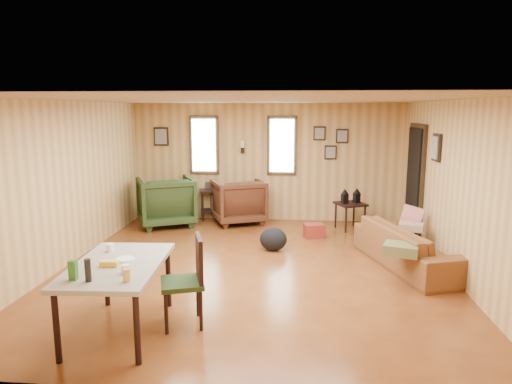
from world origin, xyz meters
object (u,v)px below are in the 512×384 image
(recliner_brown, at_px, (238,199))
(recliner_green, at_px, (166,199))
(end_table, at_px, (214,198))
(side_table, at_px, (351,202))
(dining_table, at_px, (117,270))
(sofa, at_px, (411,239))

(recliner_brown, bearing_deg, recliner_green, -9.70)
(end_table, bearing_deg, side_table, -13.57)
(dining_table, bearing_deg, side_table, 53.94)
(recliner_green, distance_m, dining_table, 4.43)
(sofa, xyz_separation_m, recliner_green, (-4.23, 2.05, 0.12))
(end_table, relative_size, side_table, 0.98)
(dining_table, bearing_deg, sofa, 30.59)
(end_table, bearing_deg, dining_table, -90.96)
(recliner_brown, xyz_separation_m, side_table, (2.20, -0.32, 0.05))
(recliner_brown, height_order, dining_table, recliner_brown)
(side_table, distance_m, dining_table, 5.21)
(recliner_brown, xyz_separation_m, end_table, (-0.55, 0.35, -0.06))
(recliner_green, xyz_separation_m, side_table, (3.60, 0.00, 0.01))
(sofa, xyz_separation_m, side_table, (-0.63, 2.06, 0.13))
(end_table, relative_size, dining_table, 0.53)
(sofa, height_order, side_table, sofa)
(recliner_brown, distance_m, side_table, 2.22)
(recliner_green, height_order, dining_table, recliner_green)
(side_table, height_order, dining_table, dining_table)
(end_table, xyz_separation_m, dining_table, (-0.08, -5.03, 0.23))
(sofa, distance_m, end_table, 4.34)
(side_table, bearing_deg, recliner_green, -179.93)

